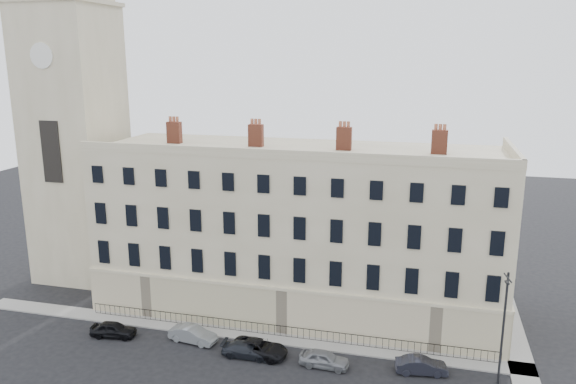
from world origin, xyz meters
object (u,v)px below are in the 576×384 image
at_px(car_d, 259,348).
at_px(car_f, 421,366).
at_px(car_e, 324,359).
at_px(car_b, 193,334).
at_px(streetlamp, 503,324).
at_px(car_c, 247,350).
at_px(car_a, 113,329).

height_order(car_d, car_f, car_d).
bearing_deg(car_d, car_e, -86.88).
height_order(car_b, streetlamp, streetlamp).
bearing_deg(car_b, car_c, -94.67).
xyz_separation_m(car_b, car_f, (18.35, -0.19, -0.04)).
bearing_deg(car_d, car_a, 97.29).
distance_m(car_c, streetlamp, 19.18).
relative_size(car_a, car_f, 1.00).
relative_size(car_b, streetlamp, 0.47).
distance_m(car_b, car_c, 5.16).
height_order(car_c, streetlamp, streetlamp).
distance_m(car_a, car_b, 6.88).
bearing_deg(car_b, car_a, 104.89).
relative_size(car_d, car_f, 1.20).
bearing_deg(car_c, car_b, 76.44).
bearing_deg(car_e, car_d, 88.73).
distance_m(car_d, streetlamp, 18.28).
height_order(car_e, car_f, car_e).
bearing_deg(car_e, car_f, -80.59).
bearing_deg(car_b, car_e, -87.43).
bearing_deg(streetlamp, car_e, 173.69).
height_order(car_a, car_f, car_a).
bearing_deg(car_a, car_d, -97.17).
bearing_deg(car_d, streetlamp, -81.82).
bearing_deg(car_b, car_f, -82.60).
relative_size(car_a, car_d, 0.83).
relative_size(car_c, car_d, 0.86).
bearing_deg(car_e, streetlamp, -84.08).
xyz_separation_m(car_a, car_b, (6.83, 0.83, 0.01)).
height_order(car_a, car_b, car_b).
bearing_deg(car_b, streetlamp, -82.73).
bearing_deg(car_a, car_c, -99.10).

